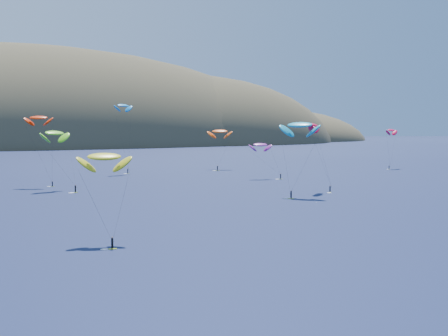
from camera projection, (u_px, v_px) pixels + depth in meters
island at (44, 155)px, 593.07m from camera, size 730.00×300.00×210.00m
kitesurfer_1 at (39, 118)px, 189.02m from camera, size 9.03×8.18×23.07m
kitesurfer_2 at (104, 157)px, 99.87m from camera, size 8.90×10.70×15.88m
kitesurfer_3 at (54, 133)px, 178.50m from camera, size 10.36×15.66×18.91m
kitesurfer_4 at (123, 106)px, 239.09m from camera, size 8.90×7.45×28.26m
kitesurfer_5 at (300, 125)px, 163.53m from camera, size 12.11×12.20×21.57m
kitesurfer_6 at (260, 145)px, 215.52m from camera, size 9.53×9.12×13.92m
kitesurfer_8 at (391, 130)px, 266.26m from camera, size 10.28×8.40×18.27m
kitesurfer_9 at (314, 125)px, 174.32m from camera, size 8.04×10.43×20.74m
kitesurfer_11 at (220, 131)px, 262.21m from camera, size 12.31×15.69×18.70m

